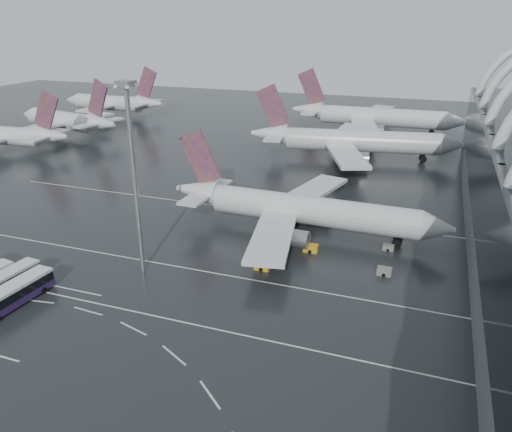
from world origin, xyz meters
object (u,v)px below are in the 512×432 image
(jet_remote_far, at_px, (114,103))
(gse_cart_belly_d, at_px, (384,271))
(bus_row_near_d, at_px, (13,294))
(airliner_gate_c, at_px, (373,117))
(gse_cart_belly_b, at_px, (388,247))
(bus_row_near_c, at_px, (2,283))
(jet_remote_mid, at_px, (68,121))
(airliner_main, at_px, (299,210))
(airliner_gate_b, at_px, (351,141))
(jet_remote_west, at_px, (7,136))
(floodlight_mast, at_px, (133,157))
(gse_cart_belly_c, at_px, (262,266))
(gse_cart_belly_a, at_px, (311,248))

(jet_remote_far, height_order, gse_cart_belly_d, jet_remote_far)
(jet_remote_far, xyz_separation_m, bus_row_near_d, (70.72, -127.28, -3.51))
(airliner_gate_c, xyz_separation_m, gse_cart_belly_b, (15.85, -95.49, -4.81))
(bus_row_near_c, xyz_separation_m, gse_cart_belly_b, (52.00, 34.38, -1.11))
(jet_remote_mid, height_order, jet_remote_far, jet_remote_far)
(bus_row_near_d, xyz_separation_m, gse_cart_belly_b, (48.04, 36.42, -1.21))
(jet_remote_far, xyz_separation_m, gse_cart_belly_b, (118.76, -90.86, -4.71))
(airliner_main, xyz_separation_m, airliner_gate_b, (0.05, 55.33, 0.64))
(airliner_gate_b, height_order, jet_remote_mid, airliner_gate_b)
(jet_remote_west, bearing_deg, airliner_gate_c, -151.72)
(jet_remote_mid, xyz_separation_m, gse_cart_belly_d, (112.20, -63.69, -4.61))
(bus_row_near_c, relative_size, floodlight_mast, 0.41)
(jet_remote_mid, height_order, bus_row_near_c, jet_remote_mid)
(airliner_gate_b, xyz_separation_m, jet_remote_far, (-101.81, 33.20, 0.06))
(gse_cart_belly_b, bearing_deg, airliner_gate_b, 106.38)
(gse_cart_belly_b, height_order, gse_cart_belly_d, gse_cart_belly_d)
(jet_remote_mid, distance_m, jet_remote_far, 37.25)
(bus_row_near_c, bearing_deg, gse_cart_belly_c, -54.37)
(bus_row_near_c, bearing_deg, jet_remote_far, 32.69)
(airliner_gate_b, relative_size, jet_remote_far, 1.28)
(bus_row_near_d, bearing_deg, jet_remote_west, 48.98)
(jet_remote_mid, bearing_deg, gse_cart_belly_d, 162.79)
(floodlight_mast, bearing_deg, airliner_gate_b, 75.97)
(airliner_main, distance_m, jet_remote_west, 102.12)
(airliner_main, xyz_separation_m, gse_cart_belly_b, (17.00, -2.34, -4.01))
(jet_remote_mid, distance_m, bus_row_near_d, 110.93)
(jet_remote_west, relative_size, gse_cart_belly_d, 19.09)
(bus_row_near_c, distance_m, gse_cart_belly_c, 39.13)
(bus_row_near_d, distance_m, gse_cart_belly_c, 36.99)
(airliner_gate_c, relative_size, gse_cart_belly_d, 26.28)
(jet_remote_far, relative_size, gse_cart_belly_d, 20.46)
(bus_row_near_c, bearing_deg, gse_cart_belly_a, -48.81)
(airliner_gate_b, bearing_deg, gse_cart_belly_c, -100.63)
(jet_remote_far, bearing_deg, jet_remote_west, 95.53)
(jet_remote_west, height_order, jet_remote_far, jet_remote_far)
(jet_remote_west, bearing_deg, gse_cart_belly_d, 155.96)
(jet_remote_west, distance_m, jet_remote_far, 60.12)
(jet_remote_west, distance_m, gse_cart_belly_a, 108.65)
(airliner_gate_b, bearing_deg, gse_cart_belly_b, -83.05)
(gse_cart_belly_c, bearing_deg, floodlight_mast, -159.72)
(jet_remote_west, bearing_deg, airliner_main, 158.98)
(airliner_gate_b, bearing_deg, jet_remote_west, -174.14)
(bus_row_near_c, xyz_separation_m, gse_cart_belly_c, (33.53, 20.15, -0.97))
(airliner_main, distance_m, jet_remote_far, 134.88)
(jet_remote_mid, xyz_separation_m, floodlight_mast, (75.26, -75.19, 13.54))
(gse_cart_belly_a, bearing_deg, gse_cart_belly_d, -17.98)
(jet_remote_west, distance_m, gse_cart_belly_b, 119.20)
(jet_remote_far, height_order, gse_cart_belly_b, jet_remote_far)
(airliner_main, relative_size, airliner_gate_c, 0.90)
(jet_remote_west, bearing_deg, bus_row_near_c, 129.22)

